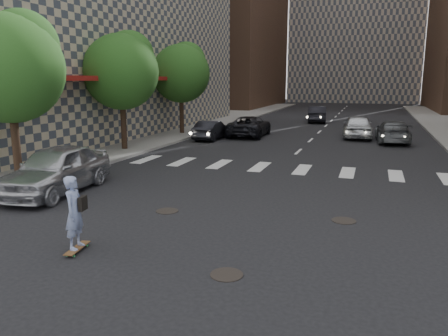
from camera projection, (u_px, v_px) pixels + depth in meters
The scene contains 15 objects.
ground at pixel (214, 231), 11.89m from camera, with size 160.00×160.00×0.00m, color black.
sidewalk_left at pixel (130, 130), 35.01m from camera, with size 13.00×80.00×0.15m, color gray.
tree_a at pixel (12, 63), 16.86m from camera, with size 4.20×4.20×6.60m.
tree_b at pixel (123, 68), 24.28m from camera, with size 4.20×4.20×6.60m.
tree_c at pixel (182, 71), 31.70m from camera, with size 4.20×4.20×6.60m.
manhole_a at pixel (227, 275), 9.19m from camera, with size 0.70×0.70×0.02m, color black.
manhole_b at pixel (167, 211), 13.64m from camera, with size 0.70×0.70×0.02m, color black.
manhole_c at pixel (344, 221), 12.70m from camera, with size 0.70×0.70×0.02m, color black.
skateboarder at pixel (75, 213), 10.26m from camera, with size 0.52×0.96×1.86m.
silver_sedan at pixel (56, 169), 15.73m from camera, with size 2.03×5.05×1.72m, color #BABCC2.
traffic_car_a at pixel (211, 130), 29.78m from camera, with size 1.37×3.93×1.29m, color black.
traffic_car_b at pixel (393, 132), 28.39m from camera, with size 1.98×4.86×1.41m, color #4E5255.
traffic_car_c at pixel (249, 126), 31.46m from camera, with size 2.41×5.23×1.45m, color black.
traffic_car_d at pixel (357, 126), 30.55m from camera, with size 1.95×4.85×1.65m, color silver.
traffic_car_e at pixel (317, 114), 41.79m from camera, with size 1.63×4.67×1.54m, color black.
Camera 1 is at (3.91, -10.62, 4.05)m, focal length 35.00 mm.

